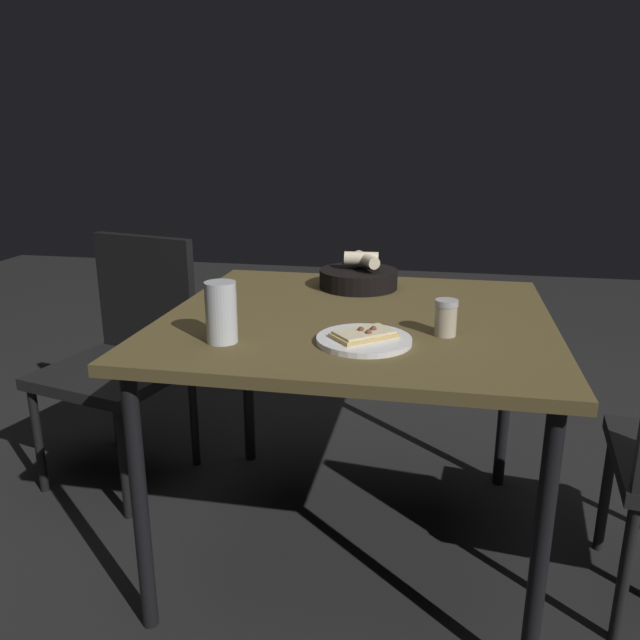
# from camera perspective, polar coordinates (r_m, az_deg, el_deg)

# --- Properties ---
(ground) EXTENTS (8.00, 8.00, 0.00)m
(ground) POSITION_cam_1_polar(r_m,az_deg,el_deg) (2.08, 3.01, -19.35)
(ground) COLOR black
(dining_table) EXTENTS (1.05, 1.00, 0.74)m
(dining_table) POSITION_cam_1_polar(r_m,az_deg,el_deg) (1.77, 3.34, -1.43)
(dining_table) COLOR brown
(dining_table) RESTS_ON ground
(pizza_plate) EXTENTS (0.23, 0.23, 0.04)m
(pizza_plate) POSITION_cam_1_polar(r_m,az_deg,el_deg) (1.52, 4.00, -1.70)
(pizza_plate) COLOR white
(pizza_plate) RESTS_ON dining_table
(bread_basket) EXTENTS (0.25, 0.25, 0.12)m
(bread_basket) POSITION_cam_1_polar(r_m,az_deg,el_deg) (2.05, 3.50, 3.91)
(bread_basket) COLOR black
(bread_basket) RESTS_ON dining_table
(beer_glass) EXTENTS (0.08, 0.08, 0.15)m
(beer_glass) POSITION_cam_1_polar(r_m,az_deg,el_deg) (1.53, -8.90, 0.34)
(beer_glass) COLOR silver
(beer_glass) RESTS_ON dining_table
(pepper_shaker) EXTENTS (0.06, 0.06, 0.09)m
(pepper_shaker) POSITION_cam_1_polar(r_m,az_deg,el_deg) (1.59, 11.29, 0.03)
(pepper_shaker) COLOR #BFB299
(pepper_shaker) RESTS_ON dining_table
(chair_near) EXTENTS (0.53, 0.53, 0.86)m
(chair_near) POSITION_cam_1_polar(r_m,az_deg,el_deg) (2.36, -16.99, -2.12)
(chair_near) COLOR black
(chair_near) RESTS_ON ground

